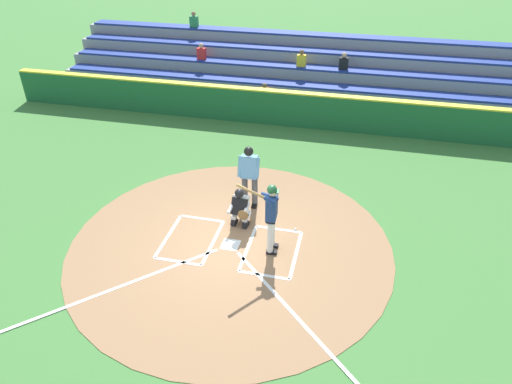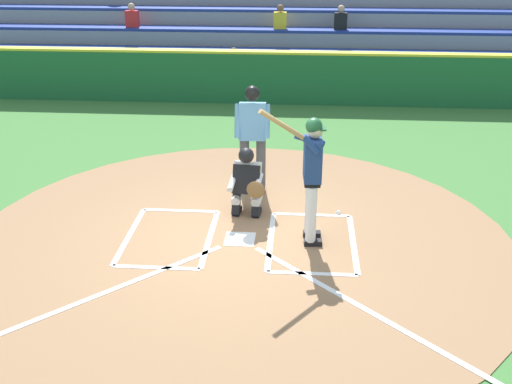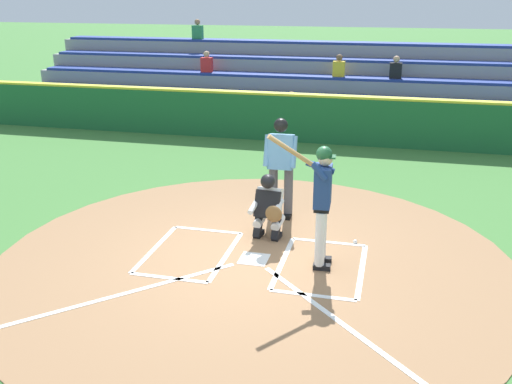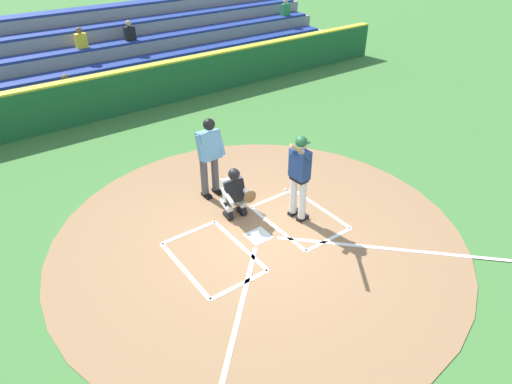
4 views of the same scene
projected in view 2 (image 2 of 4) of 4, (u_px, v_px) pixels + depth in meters
The scene contains 9 objects.
ground_plane at pixel (240, 240), 9.22m from camera, with size 120.00×120.00×0.00m, color #427A38.
dirt_circle at pixel (240, 240), 9.22m from camera, with size 8.00×8.00×0.01m, color #99704C.
home_plate_and_chalk at pixel (234, 270), 8.41m from camera, with size 7.93×4.91×0.01m.
batter at pixel (312, 172), 8.73m from camera, with size 0.91×0.75×2.13m.
catcher at pixel (247, 180), 9.77m from camera, with size 0.59×0.65×1.13m.
plate_umpire at pixel (253, 131), 10.45m from camera, with size 0.59×0.42×1.86m.
baseball at pixel (338, 212), 10.00m from camera, with size 0.07×0.07×0.07m, color white.
backstop_wall at pixel (269, 77), 15.81m from camera, with size 22.00×0.36×1.31m.
bleacher_stand at pixel (275, 45), 18.71m from camera, with size 20.00×4.25×3.00m.
Camera 2 is at (-0.84, 8.13, 4.34)m, focal length 44.13 mm.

